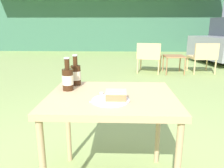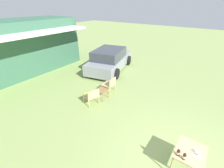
# 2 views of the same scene
# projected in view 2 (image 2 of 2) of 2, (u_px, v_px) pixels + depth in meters

# --- Properties ---
(parked_car) EXTENTS (4.54, 2.83, 1.44)m
(parked_car) POSITION_uv_depth(u_px,v_px,m) (110.00, 60.00, 10.23)
(parked_car) COLOR gray
(parked_car) RESTS_ON ground_plane
(wicker_chair_cushioned) EXTENTS (0.70, 0.67, 0.77)m
(wicker_chair_cushioned) POSITION_uv_depth(u_px,v_px,m) (91.00, 95.00, 6.73)
(wicker_chair_cushioned) COLOR tan
(wicker_chair_cushioned) RESTS_ON ground_plane
(wicker_chair_plain) EXTENTS (0.62, 0.58, 0.77)m
(wicker_chair_plain) POSITION_uv_depth(u_px,v_px,m) (110.00, 84.00, 7.68)
(wicker_chair_plain) COLOR tan
(wicker_chair_plain) RESTS_ON ground_plane
(garden_side_table) EXTENTS (0.49, 0.51, 0.45)m
(garden_side_table) POSITION_uv_depth(u_px,v_px,m) (102.00, 91.00, 7.14)
(garden_side_table) COLOR #996B42
(garden_side_table) RESTS_ON ground_plane
(patio_table) EXTENTS (0.86, 0.71, 0.72)m
(patio_table) POSITION_uv_depth(u_px,v_px,m) (190.00, 154.00, 3.88)
(patio_table) COLOR tan
(patio_table) RESTS_ON ground_plane
(cake_on_plate) EXTENTS (0.24, 0.24, 0.07)m
(cake_on_plate) POSITION_uv_depth(u_px,v_px,m) (196.00, 153.00, 3.78)
(cake_on_plate) COLOR white
(cake_on_plate) RESTS_ON patio_table
(cola_bottle_near) EXTENTS (0.08, 0.08, 0.24)m
(cola_bottle_near) POSITION_uv_depth(u_px,v_px,m) (184.00, 156.00, 3.63)
(cola_bottle_near) COLOR #381E0F
(cola_bottle_near) RESTS_ON patio_table
(cola_bottle_far) EXTENTS (0.08, 0.08, 0.24)m
(cola_bottle_far) POSITION_uv_depth(u_px,v_px,m) (178.00, 152.00, 3.73)
(cola_bottle_far) COLOR #381E0F
(cola_bottle_far) RESTS_ON patio_table
(fork) EXTENTS (0.17, 0.06, 0.01)m
(fork) POSITION_uv_depth(u_px,v_px,m) (196.00, 156.00, 3.75)
(fork) COLOR silver
(fork) RESTS_ON patio_table
(loose_bottle_cap) EXTENTS (0.03, 0.03, 0.01)m
(loose_bottle_cap) POSITION_uv_depth(u_px,v_px,m) (189.00, 153.00, 3.81)
(loose_bottle_cap) COLOR silver
(loose_bottle_cap) RESTS_ON patio_table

